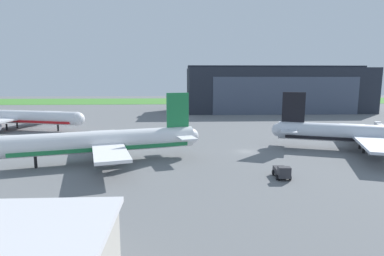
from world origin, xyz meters
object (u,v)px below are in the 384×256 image
(airliner_near_right, at_px, (103,142))
(maintenance_hangar, at_px, (275,89))
(airliner_far_left, at_px, (16,117))
(baggage_tug, at_px, (282,172))
(fuel_bowser, at_px, (379,126))
(airliner_near_left, at_px, (371,135))

(airliner_near_right, bearing_deg, maintenance_hangar, 56.21)
(airliner_near_right, height_order, airliner_far_left, airliner_near_right)
(baggage_tug, bearing_deg, airliner_near_right, 160.42)
(fuel_bowser, bearing_deg, airliner_far_left, 177.31)
(maintenance_hangar, bearing_deg, airliner_near_right, -123.79)
(airliner_far_left, height_order, fuel_bowser, airliner_far_left)
(baggage_tug, height_order, fuel_bowser, fuel_bowser)
(airliner_far_left, bearing_deg, fuel_bowser, -2.69)
(airliner_far_left, height_order, baggage_tug, airliner_far_left)
(baggage_tug, bearing_deg, fuel_bowser, 45.29)
(fuel_bowser, bearing_deg, maintenance_hangar, 105.59)
(airliner_far_left, distance_m, fuel_bowser, 119.53)
(airliner_near_left, bearing_deg, maintenance_hangar, 86.70)
(airliner_far_left, distance_m, baggage_tug, 89.50)
(airliner_far_left, relative_size, baggage_tug, 10.47)
(maintenance_hangar, relative_size, airliner_near_right, 2.25)
(airliner_near_left, distance_m, baggage_tug, 32.58)
(airliner_far_left, xyz_separation_m, airliner_near_left, (97.57, -36.25, -0.11))
(baggage_tug, bearing_deg, maintenance_hangar, 73.60)
(maintenance_hangar, distance_m, baggage_tug, 113.54)
(maintenance_hangar, relative_size, baggage_tug, 19.44)
(baggage_tug, bearing_deg, airliner_near_left, 34.52)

